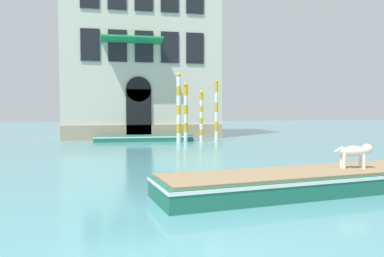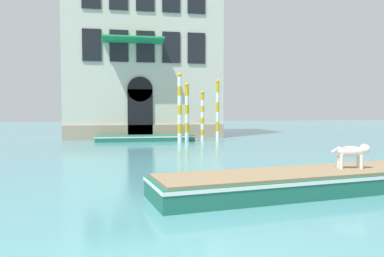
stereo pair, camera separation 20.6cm
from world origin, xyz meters
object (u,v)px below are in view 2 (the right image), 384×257
at_px(mooring_pole_1, 187,112).
at_px(dog_on_deck, 353,152).
at_px(boat_foreground, 298,181).
at_px(mooring_pole_0, 180,107).
at_px(mooring_pole_3, 218,110).
at_px(boat_moored_near_palazzo, 145,138).
at_px(mooring_pole_2, 202,116).

bearing_deg(mooring_pole_1, dog_on_deck, -83.42).
xyz_separation_m(boat_foreground, dog_on_deck, (1.64, 0.14, 0.70)).
bearing_deg(boat_foreground, mooring_pole_0, 84.98).
bearing_deg(mooring_pole_0, dog_on_deck, -80.69).
distance_m(dog_on_deck, mooring_pole_3, 15.06).
xyz_separation_m(boat_moored_near_palazzo, mooring_pole_1, (2.69, -0.88, 1.75)).
bearing_deg(boat_foreground, mooring_pole_2, 78.76).
xyz_separation_m(mooring_pole_0, mooring_pole_1, (0.61, 0.80, -0.28)).
relative_size(dog_on_deck, mooring_pole_0, 0.23).
relative_size(boat_foreground, boat_moored_near_palazzo, 1.21).
xyz_separation_m(dog_on_deck, mooring_pole_1, (-1.76, 15.23, 0.95)).
relative_size(boat_foreground, mooring_pole_3, 1.93).
distance_m(boat_foreground, mooring_pole_0, 14.71).
height_order(dog_on_deck, mooring_pole_1, mooring_pole_1).
relative_size(boat_foreground, mooring_pole_1, 2.03).
bearing_deg(mooring_pole_3, mooring_pole_0, -167.28).
bearing_deg(dog_on_deck, boat_moored_near_palazzo, 118.61).
bearing_deg(mooring_pole_3, mooring_pole_1, 174.28).
bearing_deg(mooring_pole_2, boat_foreground, -93.36).
distance_m(boat_moored_near_palazzo, mooring_pole_2, 4.12).
xyz_separation_m(boat_foreground, mooring_pole_3, (1.91, 15.16, 1.76)).
bearing_deg(mooring_pole_2, mooring_pole_0, -158.78).
height_order(boat_moored_near_palazzo, mooring_pole_1, mooring_pole_1).
relative_size(dog_on_deck, boat_moored_near_palazzo, 0.15).
distance_m(dog_on_deck, mooring_pole_1, 15.36).
xyz_separation_m(boat_foreground, mooring_pole_0, (-0.73, 14.57, 1.94)).
bearing_deg(mooring_pole_1, boat_moored_near_palazzo, 161.89).
distance_m(dog_on_deck, mooring_pole_2, 15.09).
distance_m(mooring_pole_1, mooring_pole_3, 2.04).
bearing_deg(mooring_pole_1, mooring_pole_0, -127.44).
distance_m(mooring_pole_0, mooring_pole_2, 1.82).
relative_size(mooring_pole_0, mooring_pole_2, 1.33).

